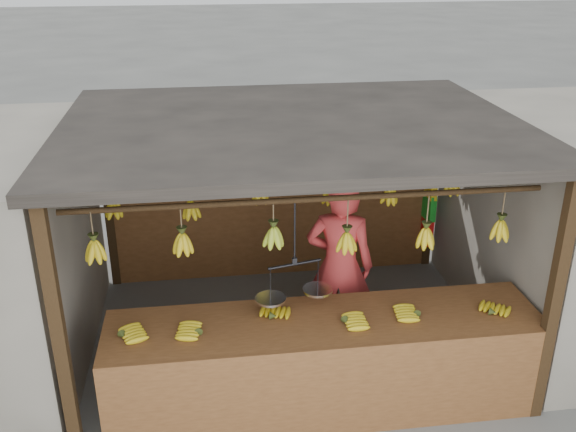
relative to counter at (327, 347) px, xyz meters
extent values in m
plane|color=#5B5B57|center=(-0.13, 1.24, -0.71)|extent=(80.00, 80.00, 0.00)
cube|color=black|center=(-2.13, -0.26, 0.44)|extent=(0.10, 0.10, 2.30)
cube|color=black|center=(1.87, -0.26, 0.44)|extent=(0.10, 0.10, 2.30)
cube|color=black|center=(-2.13, 2.74, 0.44)|extent=(0.10, 0.10, 2.30)
cube|color=black|center=(1.87, 2.74, 0.44)|extent=(0.10, 0.10, 2.30)
cube|color=black|center=(-0.13, 1.24, 1.64)|extent=(4.30, 3.30, 0.10)
cylinder|color=black|center=(-0.13, 0.24, 1.29)|extent=(4.00, 0.05, 0.05)
cylinder|color=black|center=(-0.13, 1.24, 1.29)|extent=(4.00, 0.05, 0.05)
cylinder|color=black|center=(-0.13, 2.24, 1.29)|extent=(4.00, 0.05, 0.05)
cube|color=brown|center=(-0.13, 2.74, 0.19)|extent=(4.00, 0.06, 1.80)
cube|color=brown|center=(0.00, 0.14, 0.15)|extent=(3.83, 0.85, 0.08)
cube|color=brown|center=(0.00, -0.29, -0.26)|extent=(3.83, 0.04, 0.90)
cube|color=black|center=(-1.81, -0.24, -0.30)|extent=(0.07, 0.07, 0.82)
cube|color=black|center=(1.82, -0.24, -0.30)|extent=(0.07, 0.07, 0.82)
cube|color=black|center=(-1.81, 0.51, -0.30)|extent=(0.07, 0.07, 0.82)
cube|color=black|center=(1.82, 0.51, -0.30)|extent=(0.07, 0.07, 0.82)
ellipsoid|color=#B99C13|center=(-1.72, 0.07, 0.22)|extent=(0.29, 0.26, 0.06)
ellipsoid|color=#B99C13|center=(-1.09, 0.07, 0.22)|extent=(0.27, 0.22, 0.06)
ellipsoid|color=#B99C13|center=(-0.45, 0.20, 0.22)|extent=(0.25, 0.28, 0.06)
ellipsoid|color=#B99C13|center=(0.16, 0.03, 0.22)|extent=(0.24, 0.18, 0.06)
ellipsoid|color=#B99C13|center=(0.81, 0.09, 0.22)|extent=(0.26, 0.20, 0.06)
ellipsoid|color=#B99C13|center=(1.48, 0.00, 0.22)|extent=(0.29, 0.30, 0.06)
ellipsoid|color=#B99C13|center=(-1.87, 0.22, 0.94)|extent=(0.16, 0.16, 0.28)
ellipsoid|color=#B99C13|center=(-1.18, 0.28, 0.94)|extent=(0.16, 0.16, 0.28)
ellipsoid|color=#92A523|center=(-0.43, 0.24, 0.97)|extent=(0.16, 0.16, 0.28)
ellipsoid|color=#B99C13|center=(0.20, 0.26, 0.87)|extent=(0.16, 0.16, 0.28)
ellipsoid|color=#B99C13|center=(0.90, 0.26, 0.86)|extent=(0.16, 0.16, 0.28)
ellipsoid|color=#B99C13|center=(1.57, 0.25, 0.90)|extent=(0.16, 0.16, 0.28)
ellipsoid|color=#B99C13|center=(-1.85, 1.28, 0.87)|extent=(0.16, 0.16, 0.28)
ellipsoid|color=#B99C13|center=(-1.12, 1.20, 0.86)|extent=(0.16, 0.16, 0.28)
ellipsoid|color=#B99C13|center=(-0.44, 1.27, 0.95)|extent=(0.16, 0.16, 0.28)
ellipsoid|color=#B99C13|center=(0.26, 1.28, 0.90)|extent=(0.16, 0.16, 0.28)
ellipsoid|color=#B99C13|center=(0.85, 1.22, 0.89)|extent=(0.16, 0.16, 0.28)
ellipsoid|color=#B99C13|center=(1.52, 1.28, 0.93)|extent=(0.16, 0.16, 0.28)
ellipsoid|color=#B99C13|center=(-1.80, 2.19, 0.95)|extent=(0.16, 0.16, 0.28)
ellipsoid|color=#92A523|center=(-1.17, 2.24, 0.95)|extent=(0.16, 0.16, 0.28)
ellipsoid|color=#92A523|center=(-0.46, 2.27, 0.92)|extent=(0.16, 0.16, 0.28)
ellipsoid|color=#B99C13|center=(0.26, 2.22, 0.85)|extent=(0.16, 0.16, 0.28)
ellipsoid|color=#B99C13|center=(0.93, 2.23, 0.93)|extent=(0.16, 0.16, 0.28)
ellipsoid|color=#B99C13|center=(1.56, 2.27, 0.89)|extent=(0.16, 0.16, 0.28)
cylinder|color=black|center=(-0.25, 0.24, 0.99)|extent=(0.02, 0.02, 0.59)
cylinder|color=black|center=(-0.25, 0.24, 0.70)|extent=(0.47, 0.13, 0.02)
cylinder|color=silver|center=(-0.47, 0.19, 0.40)|extent=(0.26, 0.26, 0.02)
cylinder|color=silver|center=(-0.04, 0.29, 0.40)|extent=(0.26, 0.26, 0.02)
imported|color=#BF3333|center=(0.33, 1.04, 0.22)|extent=(0.78, 0.63, 1.87)
cube|color=#1426BF|center=(1.81, 2.59, 0.70)|extent=(0.08, 0.26, 0.34)
cube|color=yellow|center=(1.81, 2.59, 0.45)|extent=(0.08, 0.26, 0.34)
cube|color=#199926|center=(1.81, 2.59, 0.16)|extent=(0.08, 0.26, 0.34)
cube|color=red|center=(1.81, 2.59, -0.18)|extent=(0.08, 0.26, 0.34)
camera|label=1|loc=(-0.97, -4.56, 3.23)|focal=40.00mm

